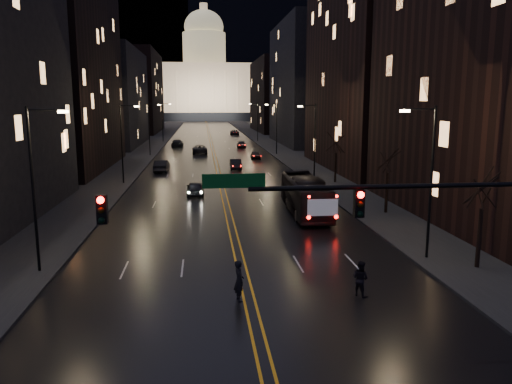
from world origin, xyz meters
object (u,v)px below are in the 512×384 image
object	(u,v)px
traffic_signal	(422,215)
oncoming_car_a	(195,188)
pedestrian_b	(360,278)
receding_car_a	(236,164)
pedestrian_a	(239,281)
oncoming_car_b	(162,166)
bus	(305,195)

from	to	relation	value
traffic_signal	oncoming_car_a	xyz separation A→B (m)	(-8.74, 32.14, -4.38)
pedestrian_b	receding_car_a	bearing A→B (deg)	-35.20
pedestrian_a	pedestrian_b	xyz separation A→B (m)	(5.82, 0.00, -0.12)
receding_car_a	pedestrian_b	world-z (taller)	pedestrian_b
oncoming_car_a	pedestrian_a	size ratio (longest dim) A/B	2.13
oncoming_car_b	bus	bearing A→B (deg)	119.00
traffic_signal	bus	xyz separation A→B (m)	(0.47, 22.90, -3.55)
bus	oncoming_car_b	world-z (taller)	bus
oncoming_car_b	oncoming_car_a	bearing A→B (deg)	106.46
traffic_signal	oncoming_car_b	xyz separation A→B (m)	(-13.38, 49.69, -4.30)
receding_car_a	pedestrian_b	bearing A→B (deg)	-85.77
oncoming_car_a	receding_car_a	xyz separation A→B (m)	(5.34, 19.01, -0.01)
traffic_signal	pedestrian_b	bearing A→B (deg)	96.45
bus	pedestrian_b	size ratio (longest dim) A/B	6.36
oncoming_car_b	receding_car_a	size ratio (longest dim) A/B	1.13
traffic_signal	bus	world-z (taller)	traffic_signal
pedestrian_a	oncoming_car_a	bearing A→B (deg)	-8.57
oncoming_car_a	pedestrian_a	bearing A→B (deg)	94.14
bus	pedestrian_a	world-z (taller)	bus
oncoming_car_b	traffic_signal	bearing A→B (deg)	106.73
bus	oncoming_car_a	bearing A→B (deg)	136.54
bus	receding_car_a	xyz separation A→B (m)	(-3.88, 28.25, -0.84)
receding_car_a	pedestrian_a	bearing A→B (deg)	-92.98
bus	pedestrian_b	world-z (taller)	bus
oncoming_car_a	pedestrian_b	world-z (taller)	pedestrian_b
traffic_signal	pedestrian_a	xyz separation A→B (m)	(-6.39, 5.00, -4.11)
receding_car_a	bus	bearing A→B (deg)	-81.47
oncoming_car_a	oncoming_car_b	bearing A→B (deg)	-76.02
bus	pedestrian_b	bearing A→B (deg)	-91.71
receding_car_a	pedestrian_a	world-z (taller)	pedestrian_a
bus	pedestrian_b	distance (m)	17.94
oncoming_car_b	pedestrian_b	bearing A→B (deg)	107.66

